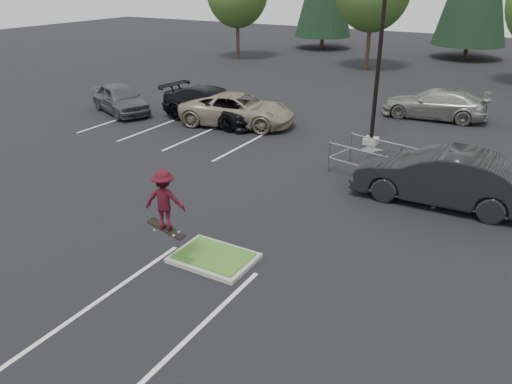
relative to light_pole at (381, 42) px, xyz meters
The scene contains 11 objects.
ground 12.85m from the light_pole, 92.39° to the right, with size 120.00×120.00×0.00m, color black.
grass_median 12.82m from the light_pole, 92.39° to the right, with size 2.20×1.60×0.16m.
stall_lines 7.74m from the light_pole, 107.24° to the right, with size 22.62×17.60×0.01m.
light_pole is the anchor object (origin of this frame).
cart_corral 5.61m from the light_pole, 68.90° to the right, with size 4.75×2.55×1.28m.
skateboarder 13.30m from the light_pole, 95.46° to the right, with size 1.16×0.91×1.79m.
car_l_tan 7.96m from the light_pole, behind, with size 2.70×5.85×1.63m, color gray.
car_l_black 9.28m from the light_pole, behind, with size 2.46×6.05×1.75m, color black.
car_l_grey 14.59m from the light_pole, behind, with size 1.88×4.68×1.60m, color #4A4E52.
car_r_charc 7.35m from the light_pole, 51.34° to the right, with size 2.01×5.75×1.90m, color black.
car_far_silver 7.25m from the light_pole, 75.74° to the left, with size 2.20×5.42×1.57m, color gray.
Camera 1 is at (6.94, -9.63, 7.28)m, focal length 35.00 mm.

